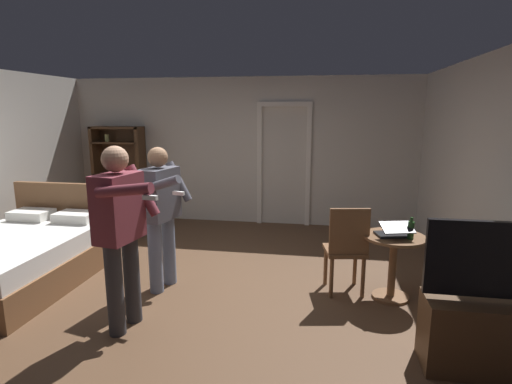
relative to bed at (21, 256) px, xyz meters
name	(u,v)px	position (x,y,z in m)	size (l,w,h in m)	color
ground_plane	(188,290)	(2.01, 0.07, -0.30)	(6.68, 6.68, 0.00)	brown
wall_back	(241,151)	(2.01, 3.05, 0.97)	(6.32, 0.12, 2.55)	beige
wall_right	(500,188)	(5.11, 0.07, 0.97)	(0.12, 6.08, 2.55)	beige
doorway_frame	(284,155)	(2.79, 2.97, 0.92)	(0.93, 0.08, 2.13)	white
bed	(21,256)	(0.00, 0.00, 0.00)	(1.47, 2.05, 1.02)	brown
bookshelf	(120,169)	(-0.20, 2.83, 0.62)	(0.93, 0.32, 1.71)	#4C331E
tv_flatscreen	(488,326)	(4.75, -0.90, 0.07)	(1.00, 0.40, 1.20)	#4C331E
side_table	(393,256)	(4.23, 0.26, 0.17)	(0.64, 0.64, 0.70)	brown
laptop	(394,232)	(4.21, 0.22, 0.45)	(0.39, 0.39, 0.17)	black
bottle_on_table	(411,230)	(4.37, 0.18, 0.49)	(0.06, 0.06, 0.23)	#275023
wooden_chair	(346,246)	(3.75, 0.29, 0.24)	(0.49, 0.49, 0.99)	brown
person_blue_shirt	(121,226)	(1.72, -0.77, 0.68)	(0.69, 0.68, 1.69)	#333338
person_striped_shirt	(161,208)	(1.72, 0.12, 0.63)	(0.60, 0.71, 1.60)	slate
suitcase_dark	(132,220)	(0.40, 2.00, -0.08)	(0.54, 0.37, 0.45)	#1E2D38
suitcase_small	(116,231)	(0.32, 1.60, -0.15)	(0.52, 0.33, 0.31)	#1E2D38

